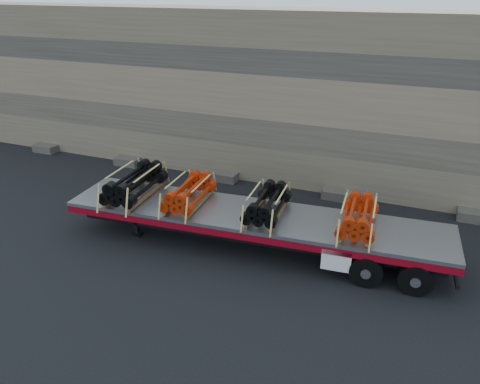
{
  "coord_description": "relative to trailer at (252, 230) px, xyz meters",
  "views": [
    {
      "loc": [
        4.89,
        -12.54,
        7.89
      ],
      "look_at": [
        -0.56,
        0.63,
        1.52
      ],
      "focal_mm": 35.0,
      "sensor_mm": 36.0,
      "label": 1
    }
  ],
  "objects": [
    {
      "name": "ground",
      "position": [
        -0.19,
        0.12,
        -0.61
      ],
      "size": [
        120.0,
        120.0,
        0.0
      ],
      "primitive_type": "plane",
      "color": "black",
      "rests_on": "ground"
    },
    {
      "name": "bundle_front",
      "position": [
        -4.18,
        -0.32,
        1.06
      ],
      "size": [
        1.45,
        2.61,
        0.89
      ],
      "primitive_type": null,
      "rotation": [
        0.0,
        0.0,
        0.08
      ],
      "color": "black",
      "rests_on": "trailer"
    },
    {
      "name": "trailer",
      "position": [
        0.0,
        0.0,
        0.0
      ],
      "size": [
        12.38,
        3.27,
        1.22
      ],
      "primitive_type": null,
      "rotation": [
        0.0,
        0.0,
        0.08
      ],
      "color": "#9B9DA1",
      "rests_on": "ground"
    },
    {
      "name": "rock_wall",
      "position": [
        -0.19,
        6.62,
        2.89
      ],
      "size": [
        44.0,
        3.0,
        7.0
      ],
      "primitive_type": "cube",
      "color": "#7A6B54",
      "rests_on": "ground"
    },
    {
      "name": "bundle_rear",
      "position": [
        3.23,
        0.24,
        0.99
      ],
      "size": [
        1.23,
        2.22,
        0.76
      ],
      "primitive_type": null,
      "rotation": [
        0.0,
        0.0,
        0.08
      ],
      "color": "red",
      "rests_on": "trailer"
    },
    {
      "name": "bundle_midfront",
      "position": [
        -2.18,
        -0.16,
        1.0
      ],
      "size": [
        1.27,
        2.29,
        0.78
      ],
      "primitive_type": null,
      "rotation": [
        0.0,
        0.0,
        0.08
      ],
      "color": "red",
      "rests_on": "trailer"
    },
    {
      "name": "bundle_midrear",
      "position": [
        0.47,
        0.04,
        1.0
      ],
      "size": [
        1.25,
        2.25,
        0.77
      ],
      "primitive_type": null,
      "rotation": [
        0.0,
        0.0,
        0.08
      ],
      "color": "black",
      "rests_on": "trailer"
    }
  ]
}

